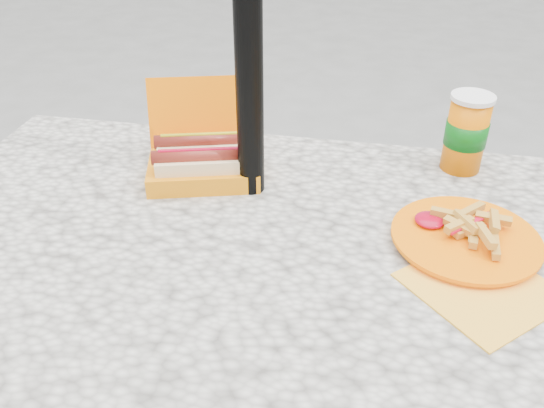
% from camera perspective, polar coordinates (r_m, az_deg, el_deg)
% --- Properties ---
extents(picnic_table, '(1.20, 0.80, 0.75)m').
position_cam_1_polar(picnic_table, '(1.07, -3.77, -7.84)').
color(picnic_table, beige).
rests_on(picnic_table, ground).
extents(umbrella_pole, '(0.05, 0.05, 2.20)m').
position_cam_1_polar(umbrella_pole, '(0.99, -2.44, 19.07)').
color(umbrella_pole, black).
rests_on(umbrella_pole, ground).
extents(hotdog_box, '(0.26, 0.24, 0.17)m').
position_cam_1_polar(hotdog_box, '(1.16, -6.83, 4.43)').
color(hotdog_box, '#FF7000').
rests_on(hotdog_box, picnic_table).
extents(fries_plate, '(0.28, 0.37, 0.05)m').
position_cam_1_polar(fries_plate, '(1.02, 18.69, -3.43)').
color(fries_plate, yellow).
rests_on(fries_plate, picnic_table).
extents(soda_cup, '(0.09, 0.09, 0.16)m').
position_cam_1_polar(soda_cup, '(1.22, 18.69, 6.70)').
color(soda_cup, orange).
rests_on(soda_cup, picnic_table).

